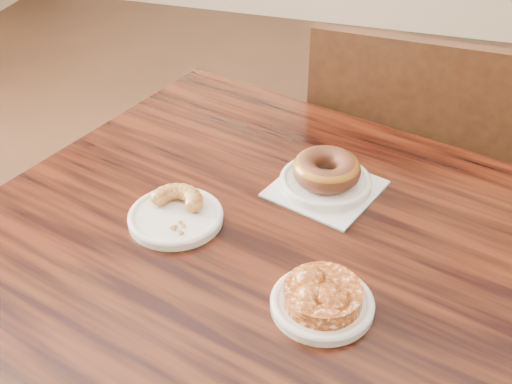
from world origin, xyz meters
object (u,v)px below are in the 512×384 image
(chair_far, at_px, (410,174))
(glazed_donut, at_px, (326,169))
(apple_fritter, at_px, (323,292))
(cruller_fragment, at_px, (175,208))

(chair_far, distance_m, glazed_donut, 0.64)
(chair_far, bearing_deg, apple_fritter, 87.60)
(cruller_fragment, bearing_deg, glazed_donut, 37.06)
(apple_fritter, bearing_deg, glazed_donut, 100.75)
(glazed_donut, height_order, apple_fritter, glazed_donut)
(chair_far, bearing_deg, cruller_fragment, 66.77)
(chair_far, height_order, glazed_donut, chair_far)
(glazed_donut, relative_size, cruller_fragment, 1.15)
(chair_far, relative_size, glazed_donut, 7.71)
(chair_far, bearing_deg, glazed_donut, 79.16)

